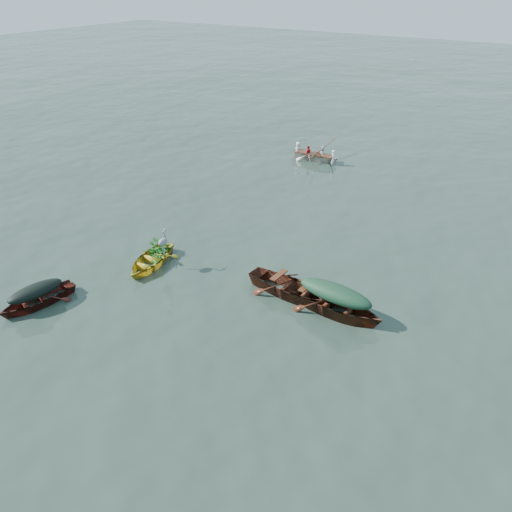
{
  "coord_description": "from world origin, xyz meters",
  "views": [
    {
      "loc": [
        7.77,
        -9.5,
        8.96
      ],
      "look_at": [
        -0.13,
        2.77,
        0.5
      ],
      "focal_mm": 35.0,
      "sensor_mm": 36.0,
      "label": 1
    }
  ],
  "objects_px": {
    "yellow_dinghy": "(151,265)",
    "green_tarp_boat": "(333,313)",
    "open_wooden_boat": "(292,296)",
    "heron": "(163,246)",
    "rowed_boat": "(315,161)",
    "dark_covered_boat": "(39,305)"
  },
  "relations": [
    {
      "from": "open_wooden_boat",
      "to": "heron",
      "type": "bearing_deg",
      "value": 104.3
    },
    {
      "from": "yellow_dinghy",
      "to": "heron",
      "type": "distance_m",
      "value": 1.02
    },
    {
      "from": "green_tarp_boat",
      "to": "open_wooden_boat",
      "type": "distance_m",
      "value": 1.47
    },
    {
      "from": "dark_covered_boat",
      "to": "green_tarp_boat",
      "type": "bearing_deg",
      "value": 40.75
    },
    {
      "from": "green_tarp_boat",
      "to": "open_wooden_boat",
      "type": "xyz_separation_m",
      "value": [
        -1.47,
        0.09,
        0.0
      ]
    },
    {
      "from": "yellow_dinghy",
      "to": "dark_covered_boat",
      "type": "xyz_separation_m",
      "value": [
        -1.28,
        -3.6,
        0.0
      ]
    },
    {
      "from": "heron",
      "to": "yellow_dinghy",
      "type": "bearing_deg",
      "value": -174.81
    },
    {
      "from": "open_wooden_boat",
      "to": "heron",
      "type": "relative_size",
      "value": 4.64
    },
    {
      "from": "dark_covered_boat",
      "to": "heron",
      "type": "height_order",
      "value": "heron"
    },
    {
      "from": "dark_covered_boat",
      "to": "green_tarp_boat",
      "type": "relative_size",
      "value": 0.73
    },
    {
      "from": "yellow_dinghy",
      "to": "heron",
      "type": "height_order",
      "value": "heron"
    },
    {
      "from": "open_wooden_boat",
      "to": "rowed_boat",
      "type": "distance_m",
      "value": 12.86
    },
    {
      "from": "heron",
      "to": "open_wooden_boat",
      "type": "bearing_deg",
      "value": -1.4
    },
    {
      "from": "green_tarp_boat",
      "to": "rowed_boat",
      "type": "xyz_separation_m",
      "value": [
        -6.64,
        11.86,
        0.0
      ]
    },
    {
      "from": "dark_covered_boat",
      "to": "rowed_boat",
      "type": "distance_m",
      "value": 16.4
    },
    {
      "from": "heron",
      "to": "dark_covered_boat",
      "type": "bearing_deg",
      "value": -127.47
    },
    {
      "from": "yellow_dinghy",
      "to": "heron",
      "type": "relative_size",
      "value": 3.28
    },
    {
      "from": "open_wooden_boat",
      "to": "heron",
      "type": "xyz_separation_m",
      "value": [
        -4.52,
        -0.83,
        0.86
      ]
    },
    {
      "from": "yellow_dinghy",
      "to": "green_tarp_boat",
      "type": "height_order",
      "value": "green_tarp_boat"
    },
    {
      "from": "dark_covered_boat",
      "to": "rowed_boat",
      "type": "relative_size",
      "value": 0.85
    },
    {
      "from": "rowed_boat",
      "to": "open_wooden_boat",
      "type": "bearing_deg",
      "value": -158.28
    },
    {
      "from": "dark_covered_boat",
      "to": "heron",
      "type": "relative_size",
      "value": 3.34
    }
  ]
}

